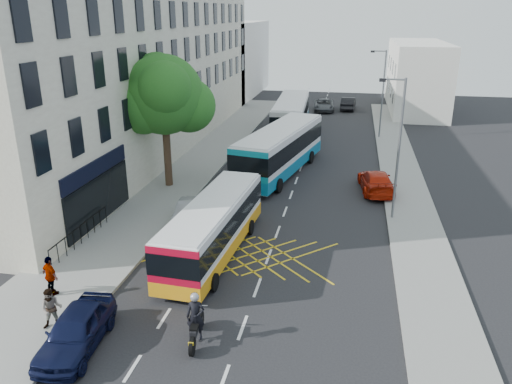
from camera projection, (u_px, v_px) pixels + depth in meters
The scene contains 21 objects.
ground at pixel (243, 328), 19.22m from camera, with size 120.00×120.00×0.00m, color black.
pavement_left at pixel (169, 186), 34.55m from camera, with size 5.00×70.00×0.15m, color gray.
pavement_right at pixel (408, 201), 31.69m from camera, with size 3.00×70.00×0.15m, color gray.
terrace_main at pixel (142, 70), 41.99m from camera, with size 8.30×45.00×13.50m.
terrace_far at pixel (229, 59), 70.73m from camera, with size 8.00×20.00×10.00m, color silver.
building_right at pixel (417, 76), 60.16m from camera, with size 6.00×18.00×8.00m, color silver.
street_tree at pixel (163, 96), 32.39m from camera, with size 6.30×5.70×8.80m.
lamp_near at pixel (398, 143), 27.60m from camera, with size 1.45×0.15×8.00m.
lamp_far at pixel (382, 90), 46.05m from camera, with size 1.45×0.15×8.00m.
railings at pixel (80, 234), 25.60m from camera, with size 0.08×5.60×1.14m, color black, non-canonical shape.
bus_near at pixel (213, 227), 24.53m from camera, with size 2.97×10.09×2.80m.
bus_mid at pixel (280, 150), 36.85m from camera, with size 5.24×12.53×3.43m.
bus_far at pixel (291, 116), 48.65m from camera, with size 3.43×12.33×3.44m.
motorbike at pixel (196, 319), 18.11m from camera, with size 0.75×2.31×2.05m.
parked_car_blue at pixel (76, 330), 17.84m from camera, with size 1.73×4.30×1.46m, color black.
parked_car_silver at pixel (190, 213), 28.46m from camera, with size 1.37×3.92×1.29m, color #95989C.
red_hatchback at pixel (376, 181), 33.42m from camera, with size 2.01×4.95×1.44m, color #B61D07.
distant_car_grey at pixel (324, 105), 60.48m from camera, with size 2.30×4.99×1.39m, color #44474C.
distant_car_dark at pixel (348, 103), 61.17m from camera, with size 1.61×4.61×1.52m, color black.
pedestrian_near at pixel (52, 309), 18.70m from camera, with size 0.80×0.62×1.65m, color gray.
pedestrian_far at pixel (50, 276), 20.91m from camera, with size 1.03×0.43×1.76m, color gray.
Camera 1 is at (3.59, -15.87, 11.51)m, focal length 35.00 mm.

